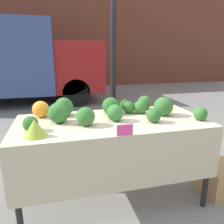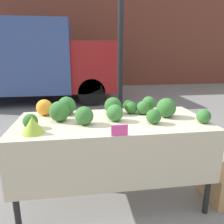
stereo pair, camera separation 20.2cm
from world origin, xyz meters
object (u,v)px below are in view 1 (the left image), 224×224
orange_cauliflower (41,109)px  produce_crate (219,179)px  parked_truck (16,60)px  price_sign (125,130)px

orange_cauliflower → produce_crate: (1.77, -0.46, -0.76)m
orange_cauliflower → parked_truck: bearing=100.9°
parked_truck → orange_cauliflower: (0.90, -4.66, -0.31)m
parked_truck → produce_crate: size_ratio=11.73×
parked_truck → price_sign: size_ratio=34.47×
price_sign → produce_crate: (1.12, 0.20, -0.72)m
parked_truck → produce_crate: 5.87m
parked_truck → produce_crate: (2.67, -5.12, -1.07)m
parked_truck → price_sign: bearing=-73.8°
orange_cauliflower → price_sign: orange_cauliflower is taller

